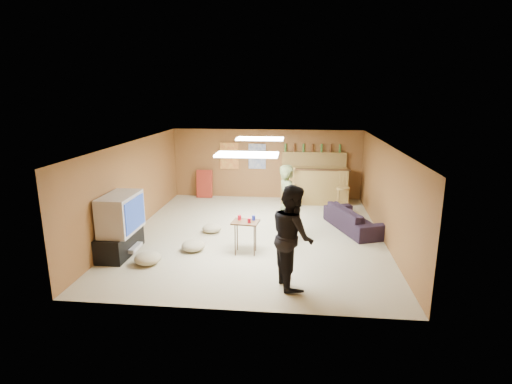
# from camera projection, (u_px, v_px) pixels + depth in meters

# --- Properties ---
(ground) EXTENTS (7.00, 7.00, 0.00)m
(ground) POSITION_uv_depth(u_px,v_px,m) (255.00, 234.00, 9.67)
(ground) COLOR tan
(ground) RESTS_ON ground
(ceiling) EXTENTS (6.00, 7.00, 0.02)m
(ceiling) POSITION_uv_depth(u_px,v_px,m) (255.00, 143.00, 9.13)
(ceiling) COLOR silver
(ceiling) RESTS_ON ground
(wall_back) EXTENTS (6.00, 0.02, 2.20)m
(wall_back) POSITION_uv_depth(u_px,v_px,m) (267.00, 164.00, 12.78)
(wall_back) COLOR brown
(wall_back) RESTS_ON ground
(wall_front) EXTENTS (6.00, 0.02, 2.20)m
(wall_front) POSITION_uv_depth(u_px,v_px,m) (231.00, 245.00, 6.03)
(wall_front) COLOR brown
(wall_front) RESTS_ON ground
(wall_left) EXTENTS (0.02, 7.00, 2.20)m
(wall_left) POSITION_uv_depth(u_px,v_px,m) (133.00, 187.00, 9.70)
(wall_left) COLOR brown
(wall_left) RESTS_ON ground
(wall_right) EXTENTS (0.02, 7.00, 2.20)m
(wall_right) POSITION_uv_depth(u_px,v_px,m) (386.00, 193.00, 9.10)
(wall_right) COLOR brown
(wall_right) RESTS_ON ground
(tv_stand) EXTENTS (0.55, 1.30, 0.50)m
(tv_stand) POSITION_uv_depth(u_px,v_px,m) (120.00, 243.00, 8.43)
(tv_stand) COLOR black
(tv_stand) RESTS_ON ground
(dvd_box) EXTENTS (0.35, 0.50, 0.08)m
(dvd_box) POSITION_uv_depth(u_px,v_px,m) (130.00, 247.00, 8.44)
(dvd_box) COLOR #B2B2B7
(dvd_box) RESTS_ON tv_stand
(tv_body) EXTENTS (0.60, 1.10, 0.80)m
(tv_body) POSITION_uv_depth(u_px,v_px,m) (121.00, 213.00, 8.27)
(tv_body) COLOR #B2B2B7
(tv_body) RESTS_ON tv_stand
(tv_screen) EXTENTS (0.02, 0.95, 0.65)m
(tv_screen) POSITION_uv_depth(u_px,v_px,m) (135.00, 214.00, 8.24)
(tv_screen) COLOR navy
(tv_screen) RESTS_ON tv_body
(bar_counter) EXTENTS (2.00, 0.60, 1.10)m
(bar_counter) POSITION_uv_depth(u_px,v_px,m) (314.00, 186.00, 12.23)
(bar_counter) COLOR olive
(bar_counter) RESTS_ON ground
(bar_lip) EXTENTS (2.10, 0.12, 0.05)m
(bar_lip) POSITION_uv_depth(u_px,v_px,m) (315.00, 170.00, 11.86)
(bar_lip) COLOR #382312
(bar_lip) RESTS_ON bar_counter
(bar_shelf) EXTENTS (2.00, 0.18, 0.05)m
(bar_shelf) POSITION_uv_depth(u_px,v_px,m) (314.00, 153.00, 12.44)
(bar_shelf) COLOR olive
(bar_shelf) RESTS_ON bar_backing
(bar_backing) EXTENTS (2.00, 0.14, 0.60)m
(bar_backing) POSITION_uv_depth(u_px,v_px,m) (314.00, 162.00, 12.53)
(bar_backing) COLOR olive
(bar_backing) RESTS_ON bar_counter
(poster_left) EXTENTS (0.60, 0.03, 0.85)m
(poster_left) POSITION_uv_depth(u_px,v_px,m) (229.00, 156.00, 12.80)
(poster_left) COLOR #BF3F26
(poster_left) RESTS_ON wall_back
(poster_right) EXTENTS (0.55, 0.03, 0.80)m
(poster_right) POSITION_uv_depth(u_px,v_px,m) (257.00, 156.00, 12.71)
(poster_right) COLOR #334C99
(poster_right) RESTS_ON wall_back
(folding_chair_stack) EXTENTS (0.50, 0.26, 0.91)m
(folding_chair_stack) POSITION_uv_depth(u_px,v_px,m) (205.00, 184.00, 12.94)
(folding_chair_stack) COLOR maroon
(folding_chair_stack) RESTS_ON ground
(ceiling_panel_front) EXTENTS (1.20, 0.60, 0.04)m
(ceiling_panel_front) POSITION_uv_depth(u_px,v_px,m) (247.00, 155.00, 7.69)
(ceiling_panel_front) COLOR white
(ceiling_panel_front) RESTS_ON ceiling
(ceiling_panel_back) EXTENTS (1.20, 0.60, 0.04)m
(ceiling_panel_back) POSITION_uv_depth(u_px,v_px,m) (260.00, 139.00, 10.30)
(ceiling_panel_back) COLOR white
(ceiling_panel_back) RESTS_ON ceiling
(person_olive) EXTENTS (0.61, 0.76, 1.80)m
(person_olive) POSITION_uv_depth(u_px,v_px,m) (287.00, 204.00, 8.95)
(person_olive) COLOR #606D3F
(person_olive) RESTS_ON ground
(person_black) EXTENTS (0.93, 1.06, 1.82)m
(person_black) POSITION_uv_depth(u_px,v_px,m) (292.00, 236.00, 6.92)
(person_black) COLOR black
(person_black) RESTS_ON ground
(sofa) EXTENTS (1.40, 2.08, 0.57)m
(sofa) POSITION_uv_depth(u_px,v_px,m) (354.00, 219.00, 9.92)
(sofa) COLOR black
(sofa) RESTS_ON ground
(tray_table) EXTENTS (0.59, 0.50, 0.71)m
(tray_table) POSITION_uv_depth(u_px,v_px,m) (246.00, 237.00, 8.44)
(tray_table) COLOR #382312
(tray_table) RESTS_ON ground
(cup_red_near) EXTENTS (0.09, 0.09, 0.11)m
(cup_red_near) POSITION_uv_depth(u_px,v_px,m) (239.00, 218.00, 8.43)
(cup_red_near) COLOR #AA0B19
(cup_red_near) RESTS_ON tray_table
(cup_red_far) EXTENTS (0.08, 0.08, 0.10)m
(cup_red_far) POSITION_uv_depth(u_px,v_px,m) (249.00, 221.00, 8.25)
(cup_red_far) COLOR #AA0B19
(cup_red_far) RESTS_ON tray_table
(cup_blue) EXTENTS (0.09, 0.09, 0.10)m
(cup_blue) POSITION_uv_depth(u_px,v_px,m) (254.00, 218.00, 8.42)
(cup_blue) COLOR navy
(cup_blue) RESTS_ON tray_table
(bar_stool_left) EXTENTS (0.42, 0.42, 1.21)m
(bar_stool_left) POSITION_uv_depth(u_px,v_px,m) (290.00, 188.00, 11.70)
(bar_stool_left) COLOR olive
(bar_stool_left) RESTS_ON ground
(bar_stool_right) EXTENTS (0.42, 0.42, 1.19)m
(bar_stool_right) POSITION_uv_depth(u_px,v_px,m) (343.00, 193.00, 11.20)
(bar_stool_right) COLOR olive
(bar_stool_right) RESTS_ON ground
(cushion_near_tv) EXTENTS (0.53, 0.53, 0.23)m
(cushion_near_tv) POSITION_uv_depth(u_px,v_px,m) (193.00, 245.00, 8.64)
(cushion_near_tv) COLOR tan
(cushion_near_tv) RESTS_ON ground
(cushion_mid) EXTENTS (0.57, 0.57, 0.21)m
(cushion_mid) POSITION_uv_depth(u_px,v_px,m) (212.00, 228.00, 9.77)
(cushion_mid) COLOR tan
(cushion_mid) RESTS_ON ground
(cushion_far) EXTENTS (0.69, 0.69, 0.24)m
(cushion_far) POSITION_uv_depth(u_px,v_px,m) (148.00, 258.00, 7.97)
(cushion_far) COLOR tan
(cushion_far) RESTS_ON ground
(bottle_row) EXTENTS (1.76, 0.08, 0.26)m
(bottle_row) POSITION_uv_depth(u_px,v_px,m) (313.00, 148.00, 12.39)
(bottle_row) COLOR #3F7233
(bottle_row) RESTS_ON bar_shelf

